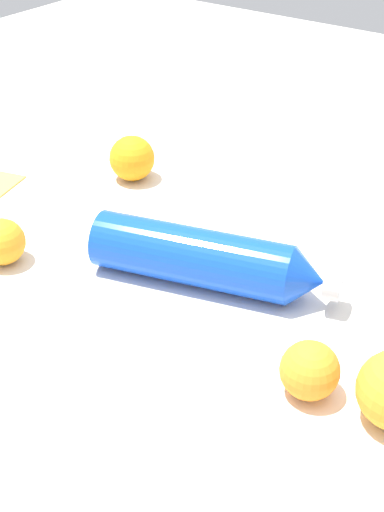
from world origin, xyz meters
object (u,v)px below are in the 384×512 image
at_px(orange_1, 2,242).
at_px(orange_3, 132,158).
at_px(orange_0, 310,370).
at_px(water_bottle, 210,260).

relative_size(orange_1, orange_3, 0.86).
relative_size(orange_0, orange_1, 1.00).
xyz_separation_m(orange_0, orange_3, (-0.27, -0.47, 0.01)).
bearing_deg(orange_1, water_bottle, 115.24).
distance_m(orange_1, orange_3, 0.29).
bearing_deg(orange_3, water_bottle, 57.75).
relative_size(water_bottle, orange_1, 5.12).
bearing_deg(orange_3, orange_0, 59.69).
height_order(water_bottle, orange_3, water_bottle).
xyz_separation_m(orange_0, orange_1, (0.02, -0.45, -0.00)).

